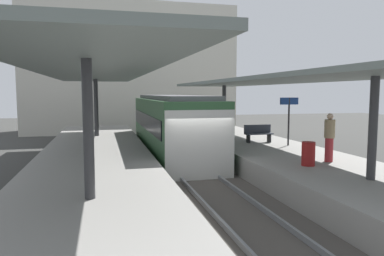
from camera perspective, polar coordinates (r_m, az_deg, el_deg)
name	(u,v)px	position (r m, az deg, el deg)	size (l,w,h in m)	color
ground_plane	(196,181)	(14.22, 0.61, -8.36)	(80.00, 80.00, 0.00)	#383835
platform_left	(95,174)	(13.68, -15.10, -6.97)	(4.40, 28.00, 1.00)	gray
platform_right	(285,164)	(15.49, 14.41, -5.49)	(4.40, 28.00, 1.00)	gray
track_ballast	(196,179)	(14.20, 0.61, -7.97)	(3.20, 28.00, 0.20)	#4C4742
rail_near_side	(178,175)	(14.00, -2.26, -7.46)	(0.08, 28.00, 0.14)	slate
rail_far_side	(214,173)	(14.36, 3.42, -7.14)	(0.08, 28.00, 0.14)	slate
commuter_train	(172,126)	(18.60, -3.15, 0.32)	(2.78, 11.03, 3.10)	#2D5633
canopy_left	(93,72)	(14.78, -15.37, 8.47)	(4.18, 21.00, 3.35)	#333335
canopy_right	(271,81)	(16.47, 12.36, 7.19)	(4.18, 21.00, 3.04)	#333335
platform_bench	(258,133)	(18.03, 10.40, -0.77)	(1.40, 0.41, 0.86)	black
platform_sign	(289,110)	(17.20, 15.04, 2.71)	(0.90, 0.08, 2.21)	#262628
litter_bin	(308,154)	(12.69, 17.86, -3.88)	(0.44, 0.44, 0.80)	maroon
passenger_near_bench	(329,137)	(13.59, 20.84, -1.29)	(0.36, 0.36, 1.71)	maroon
station_building_backdrop	(131,70)	(33.53, -9.61, 9.03)	(18.00, 6.00, 11.00)	beige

